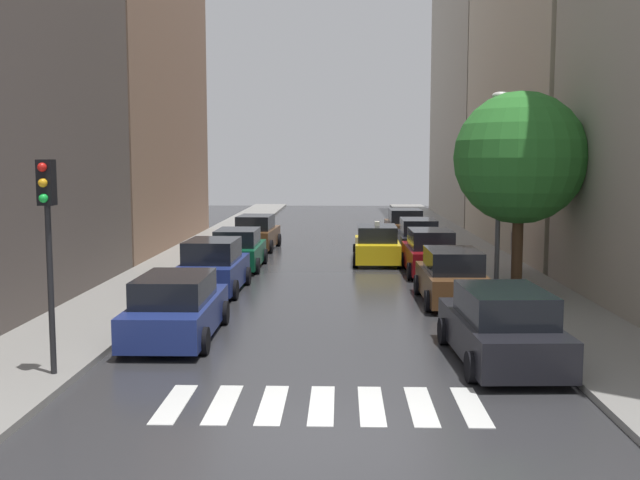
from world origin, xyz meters
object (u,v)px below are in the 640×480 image
Objects in this scene: parked_car_right_nearest at (501,327)px; street_tree_right at (520,158)px; pedestrian_near_tree at (516,233)px; parked_car_left_third at (238,250)px; parked_car_left_fourth at (256,234)px; parked_car_right_third at (430,253)px; parked_car_right_fifth at (405,226)px; parked_car_left_nearest at (177,308)px; taxi_midroad at (377,245)px; parked_car_right_fourth at (418,238)px; parked_car_left_second at (213,268)px; traffic_light_left_corner at (47,219)px; parked_car_right_second at (452,278)px; lamp_post_right at (499,175)px.

street_tree_right is (2.29, 8.40, 3.71)m from parked_car_right_nearest.
street_tree_right is at bearing -92.09° from pedestrian_near_tree.
parked_car_left_fourth reaches higher than parked_car_left_third.
parked_car_right_fifth is at bearing -0.58° from parked_car_right_third.
parked_car_left_nearest is 1.07× the size of taxi_midroad.
taxi_midroad is (-1.99, 15.76, -0.02)m from parked_car_right_nearest.
parked_car_left_fourth is 0.96× the size of parked_car_right_fourth.
pedestrian_near_tree reaches higher than parked_car_left_second.
traffic_light_left_corner is at bearing 146.62° from parked_car_right_third.
parked_car_left_second reaches higher than parked_car_right_second.
parked_car_right_fifth reaches higher than parked_car_right_third.
pedestrian_near_tree is at bearing -152.21° from parked_car_right_fourth.
traffic_light_left_corner reaches higher than parked_car_left_third.
parked_car_left_second is 10.76m from street_tree_right.
parked_car_left_nearest is 0.99× the size of parked_car_right_nearest.
parked_car_left_second is at bearing 153.03° from parked_car_right_fifth.
parked_car_left_nearest is at bearing -126.09° from pedestrian_near_tree.
traffic_light_left_corner is (-11.61, -10.06, -1.21)m from street_tree_right.
parked_car_left_second is 0.66× the size of street_tree_right.
parked_car_right_third is at bearing 119.02° from street_tree_right.
parked_car_right_nearest reaches higher than parked_car_left_third.
lamp_post_right is at bearing -138.32° from parked_car_left_fourth.
parked_car_left_second is at bearing 81.60° from traffic_light_left_corner.
parked_car_right_fourth is at bearing -37.86° from parked_car_left_second.
parked_car_left_third is 15.78m from traffic_light_left_corner.
parked_car_right_nearest is at bearing -156.39° from parked_car_left_fourth.
parked_car_right_fifth is at bearing -25.07° from parked_car_left_second.
pedestrian_near_tree reaches higher than parked_car_left_nearest.
parked_car_right_third is (0.01, 5.89, 0.02)m from parked_car_right_second.
pedestrian_near_tree reaches higher than taxi_midroad.
parked_car_right_fifth is (-0.07, 24.32, 0.04)m from parked_car_right_nearest.
parked_car_left_nearest is 17.96m from parked_car_right_fourth.
street_tree_right is (-0.83, -3.81, 2.82)m from pedestrian_near_tree.
parked_car_left_fourth is at bearing 0.60° from parked_car_left_second.
parked_car_right_third is at bearing 113.61° from lamp_post_right.
lamp_post_right is (9.50, 0.18, 3.09)m from parked_car_left_second.
parked_car_left_third is 1.02× the size of traffic_light_left_corner.
parked_car_right_fourth is at bearing -2.63° from parked_car_right_nearest.
parked_car_left_nearest is 1.10× the size of parked_car_left_second.
taxi_midroad is at bearing 117.30° from lamp_post_right.
street_tree_right is at bearing -89.36° from parked_car_left_second.
pedestrian_near_tree is at bearing -31.10° from parked_car_right_second.
parked_car_right_fifth is 0.68× the size of lamp_post_right.
parked_car_left_fourth is 1.03× the size of parked_car_right_fifth.
lamp_post_right is (1.76, -4.02, 3.11)m from parked_car_right_third.
parked_car_left_fourth is at bearing 128.93° from lamp_post_right.
parked_car_right_fourth is at bearing 99.84° from lamp_post_right.
pedestrian_near_tree reaches higher than parked_car_right_nearest.
lamp_post_right is at bearing -174.54° from parked_car_right_fifth.
pedestrian_near_tree is at bearing -46.82° from parked_car_left_nearest.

